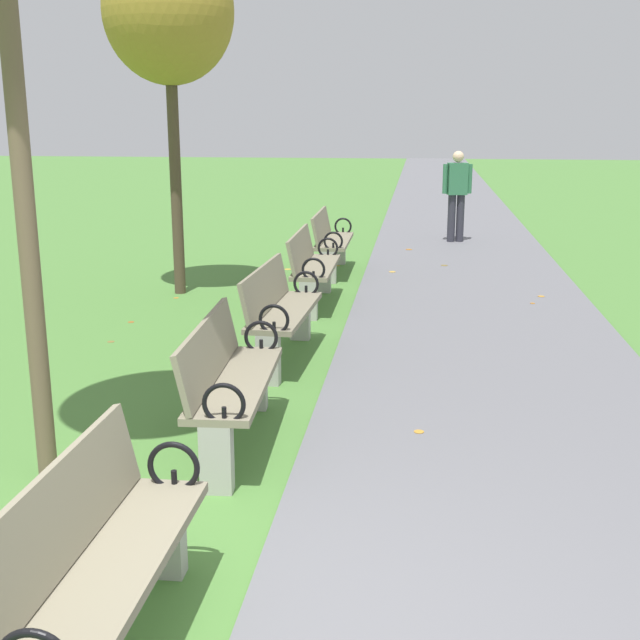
{
  "coord_description": "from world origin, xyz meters",
  "views": [
    {
      "loc": [
        0.79,
        -2.97,
        2.3
      ],
      "look_at": [
        -0.05,
        3.87,
        0.55
      ],
      "focal_mm": 45.94,
      "sensor_mm": 36.0,
      "label": 1
    }
  ],
  "objects_px": {
    "park_bench_2": "(229,380)",
    "park_bench_3": "(280,310)",
    "park_bench_1": "(95,566)",
    "park_bench_4": "(312,266)",
    "park_bench_5": "(331,240)",
    "pedestrian_walking": "(457,191)",
    "tree_2": "(168,13)"
  },
  "relations": [
    {
      "from": "park_bench_2",
      "to": "park_bench_3",
      "type": "xyz_separation_m",
      "value": [
        -0.0,
        2.1,
        0.0
      ]
    },
    {
      "from": "park_bench_1",
      "to": "park_bench_4",
      "type": "height_order",
      "value": "same"
    },
    {
      "from": "park_bench_4",
      "to": "park_bench_1",
      "type": "bearing_deg",
      "value": -90.0
    },
    {
      "from": "park_bench_1",
      "to": "park_bench_3",
      "type": "distance_m",
      "value": 4.53
    },
    {
      "from": "park_bench_3",
      "to": "park_bench_5",
      "type": "xyz_separation_m",
      "value": [
        -0.0,
        4.4,
        0.0
      ]
    },
    {
      "from": "park_bench_2",
      "to": "pedestrian_walking",
      "type": "xyz_separation_m",
      "value": [
        1.93,
        9.66,
        0.44
      ]
    },
    {
      "from": "park_bench_1",
      "to": "tree_2",
      "type": "bearing_deg",
      "value": 103.9
    },
    {
      "from": "park_bench_4",
      "to": "park_bench_5",
      "type": "bearing_deg",
      "value": 90.0
    },
    {
      "from": "park_bench_4",
      "to": "pedestrian_walking",
      "type": "distance_m",
      "value": 5.61
    },
    {
      "from": "park_bench_1",
      "to": "park_bench_2",
      "type": "xyz_separation_m",
      "value": [
        0.0,
        2.43,
        0.0
      ]
    },
    {
      "from": "park_bench_5",
      "to": "park_bench_4",
      "type": "bearing_deg",
      "value": -90.0
    },
    {
      "from": "park_bench_1",
      "to": "tree_2",
      "type": "height_order",
      "value": "tree_2"
    },
    {
      "from": "park_bench_4",
      "to": "pedestrian_walking",
      "type": "bearing_deg",
      "value": 69.83
    },
    {
      "from": "park_bench_1",
      "to": "pedestrian_walking",
      "type": "height_order",
      "value": "pedestrian_walking"
    },
    {
      "from": "park_bench_2",
      "to": "tree_2",
      "type": "distance_m",
      "value": 6.0
    },
    {
      "from": "park_bench_1",
      "to": "park_bench_3",
      "type": "bearing_deg",
      "value": 90.0
    },
    {
      "from": "park_bench_3",
      "to": "tree_2",
      "type": "distance_m",
      "value": 4.47
    },
    {
      "from": "park_bench_5",
      "to": "tree_2",
      "type": "bearing_deg",
      "value": -138.36
    },
    {
      "from": "park_bench_1",
      "to": "park_bench_4",
      "type": "distance_m",
      "value": 6.84
    },
    {
      "from": "park_bench_5",
      "to": "pedestrian_walking",
      "type": "bearing_deg",
      "value": 58.65
    },
    {
      "from": "park_bench_2",
      "to": "park_bench_3",
      "type": "height_order",
      "value": "same"
    },
    {
      "from": "park_bench_1",
      "to": "pedestrian_walking",
      "type": "xyz_separation_m",
      "value": [
        1.93,
        12.09,
        0.44
      ]
    },
    {
      "from": "park_bench_4",
      "to": "park_bench_5",
      "type": "height_order",
      "value": "same"
    },
    {
      "from": "park_bench_3",
      "to": "park_bench_4",
      "type": "height_order",
      "value": "same"
    },
    {
      "from": "park_bench_1",
      "to": "park_bench_2",
      "type": "relative_size",
      "value": 0.99
    },
    {
      "from": "tree_2",
      "to": "pedestrian_walking",
      "type": "distance_m",
      "value": 6.58
    },
    {
      "from": "park_bench_5",
      "to": "pedestrian_walking",
      "type": "relative_size",
      "value": 0.99
    },
    {
      "from": "park_bench_3",
      "to": "tree_2",
      "type": "bearing_deg",
      "value": 123.01
    },
    {
      "from": "park_bench_1",
      "to": "park_bench_3",
      "type": "xyz_separation_m",
      "value": [
        0.0,
        4.53,
        0.0
      ]
    },
    {
      "from": "park_bench_2",
      "to": "park_bench_3",
      "type": "distance_m",
      "value": 2.1
    },
    {
      "from": "park_bench_3",
      "to": "tree_2",
      "type": "xyz_separation_m",
      "value": [
        -1.81,
        2.79,
        2.98
      ]
    },
    {
      "from": "park_bench_4",
      "to": "park_bench_2",
      "type": "bearing_deg",
      "value": -90.0
    }
  ]
}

